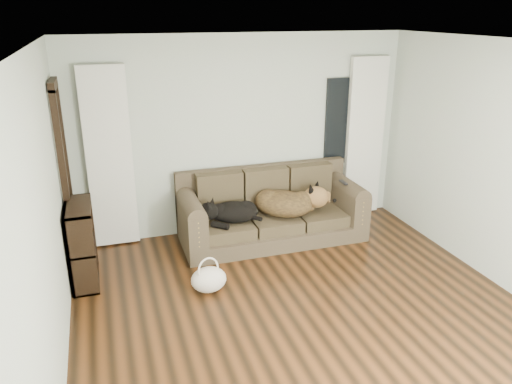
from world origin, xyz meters
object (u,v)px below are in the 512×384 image
object	(u,v)px
dog_shepherd	(287,204)
tote_bag	(209,278)
sofa	(272,207)
dog_black_lab	(231,212)
bookshelf	(82,240)

from	to	relation	value
dog_shepherd	tote_bag	bearing A→B (deg)	72.87
sofa	dog_black_lab	xyz separation A→B (m)	(-0.57, -0.07, 0.03)
dog_black_lab	sofa	bearing A→B (deg)	23.60
tote_bag	bookshelf	size ratio (longest dim) A/B	0.42
dog_black_lab	dog_shepherd	xyz separation A→B (m)	(0.75, -0.00, 0.01)
sofa	tote_bag	xyz separation A→B (m)	(-1.09, -1.04, -0.29)
tote_bag	bookshelf	distance (m)	1.46
dog_black_lab	dog_shepherd	distance (m)	0.75
sofa	bookshelf	size ratio (longest dim) A/B	2.61
dog_shepherd	bookshelf	bearing A→B (deg)	42.75
dog_shepherd	sofa	bearing A→B (deg)	13.96
sofa	dog_black_lab	bearing A→B (deg)	-173.21
sofa	dog_shepherd	size ratio (longest dim) A/B	2.98
dog_shepherd	bookshelf	xyz separation A→B (m)	(-2.53, -0.32, 0.01)
tote_bag	dog_shepherd	bearing A→B (deg)	37.40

